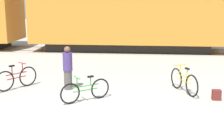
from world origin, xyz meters
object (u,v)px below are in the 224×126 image
bicycle_yellow (184,81)px  person_in_purple (68,68)px  bicycle_green (85,90)px  freight_train (127,7)px  backpack (216,95)px  bicycle_maroon (17,78)px

bicycle_yellow → person_in_purple: size_ratio=1.06×
bicycle_yellow → person_in_purple: bearing=-179.9°
bicycle_green → bicycle_yellow: bearing=21.3°
freight_train → bicycle_green: 10.41m
bicycle_yellow → person_in_purple: (-4.15, -0.00, 0.39)m
person_in_purple → backpack: bearing=-18.0°
backpack → freight_train: bearing=109.4°
bicycle_green → person_in_purple: person_in_purple is taller
bicycle_green → person_in_purple: (-0.87, 1.28, 0.43)m
person_in_purple → backpack: (5.12, -0.76, -0.62)m
person_in_purple → backpack: person_in_purple is taller
freight_train → backpack: (3.37, -9.58, -2.53)m
freight_train → person_in_purple: 9.20m
bicycle_maroon → backpack: (7.01, -0.65, -0.23)m
bicycle_yellow → person_in_purple: person_in_purple is taller
freight_train → person_in_purple: freight_train is taller
bicycle_maroon → backpack: size_ratio=4.19×
bicycle_yellow → bicycle_maroon: bearing=-178.9°
bicycle_maroon → person_in_purple: person_in_purple is taller
freight_train → bicycle_yellow: bearing=-74.7°
bicycle_green → person_in_purple: size_ratio=0.90×
bicycle_green → bicycle_maroon: size_ratio=1.00×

